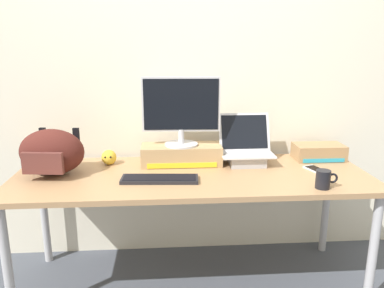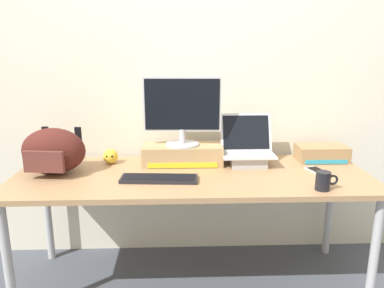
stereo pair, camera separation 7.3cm
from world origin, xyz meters
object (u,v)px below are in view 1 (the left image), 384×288
(toner_box_yellow, at_px, (181,155))
(plush_toy, at_px, (109,157))
(open_laptop, at_px, (246,154))
(desktop_monitor, at_px, (181,110))
(cell_phone, at_px, (315,169))
(coffee_mug, at_px, (324,179))
(external_keyboard, at_px, (160,179))
(toner_box_cyan, at_px, (319,152))
(messenger_backpack, at_px, (52,152))

(toner_box_yellow, bearing_deg, plush_toy, 177.65)
(open_laptop, bearing_deg, desktop_monitor, 176.20)
(cell_phone, bearing_deg, coffee_mug, -122.54)
(external_keyboard, height_order, plush_toy, plush_toy)
(cell_phone, bearing_deg, plush_toy, 152.52)
(cell_phone, relative_size, plush_toy, 1.75)
(desktop_monitor, height_order, plush_toy, desktop_monitor)
(toner_box_yellow, height_order, cell_phone, toner_box_yellow)
(toner_box_yellow, xyz_separation_m, open_laptop, (0.41, -0.03, 0.00))
(external_keyboard, bearing_deg, toner_box_cyan, 22.21)
(cell_phone, bearing_deg, messenger_backpack, 160.31)
(external_keyboard, bearing_deg, coffee_mug, -7.36)
(desktop_monitor, distance_m, cell_phone, 0.89)
(open_laptop, bearing_deg, toner_box_yellow, 176.04)
(coffee_mug, xyz_separation_m, toner_box_cyan, (0.18, 0.52, 0.00))
(messenger_backpack, height_order, toner_box_cyan, messenger_backpack)
(toner_box_yellow, distance_m, toner_box_cyan, 0.91)
(toner_box_yellow, relative_size, messenger_backpack, 1.26)
(open_laptop, bearing_deg, external_keyboard, -152.95)
(desktop_monitor, height_order, messenger_backpack, desktop_monitor)
(cell_phone, xyz_separation_m, plush_toy, (-1.26, 0.21, 0.04))
(open_laptop, distance_m, plush_toy, 0.87)
(external_keyboard, height_order, cell_phone, external_keyboard)
(open_laptop, relative_size, cell_phone, 2.00)
(cell_phone, bearing_deg, open_laptop, 139.23)
(cell_phone, height_order, plush_toy, plush_toy)
(toner_box_yellow, height_order, open_laptop, open_laptop)
(coffee_mug, relative_size, cell_phone, 0.72)
(plush_toy, bearing_deg, toner_box_cyan, 0.72)
(desktop_monitor, bearing_deg, open_laptop, -0.66)
(desktop_monitor, xyz_separation_m, plush_toy, (-0.46, 0.02, -0.30))
(coffee_mug, xyz_separation_m, plush_toy, (-1.18, 0.50, -0.00))
(open_laptop, distance_m, toner_box_cyan, 0.51)
(desktop_monitor, bearing_deg, coffee_mug, -30.69)
(desktop_monitor, relative_size, coffee_mug, 4.07)
(coffee_mug, distance_m, plush_toy, 1.28)
(messenger_backpack, bearing_deg, cell_phone, 4.65)
(toner_box_yellow, height_order, plush_toy, toner_box_yellow)
(toner_box_cyan, bearing_deg, open_laptop, -173.04)
(coffee_mug, height_order, plush_toy, coffee_mug)
(toner_box_yellow, relative_size, external_keyboard, 1.15)
(messenger_backpack, relative_size, toner_box_cyan, 1.25)
(toner_box_yellow, bearing_deg, messenger_backpack, -169.10)
(open_laptop, distance_m, external_keyboard, 0.61)
(toner_box_yellow, xyz_separation_m, plush_toy, (-0.46, 0.02, -0.01))
(coffee_mug, distance_m, toner_box_cyan, 0.55)
(plush_toy, xyz_separation_m, toner_box_cyan, (1.37, 0.02, 0.00))
(messenger_backpack, xyz_separation_m, plush_toy, (0.30, 0.16, -0.09))
(toner_box_yellow, height_order, messenger_backpack, messenger_backpack)
(desktop_monitor, xyz_separation_m, cell_phone, (0.80, -0.19, -0.34))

